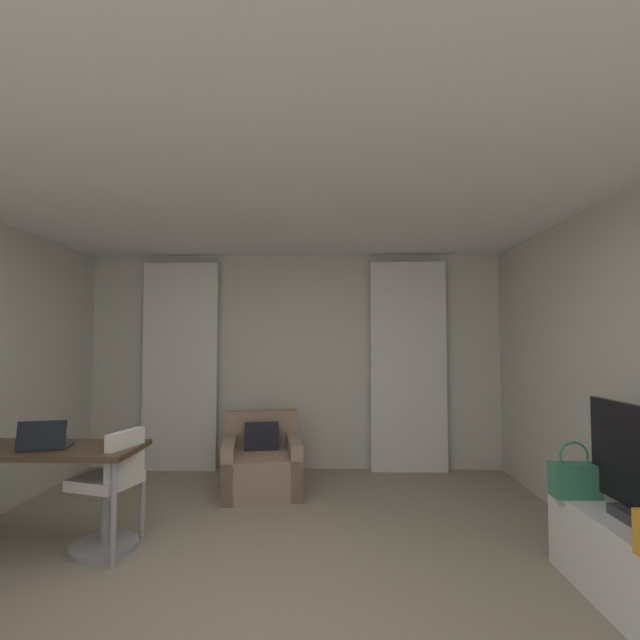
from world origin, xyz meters
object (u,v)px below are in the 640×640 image
at_px(armchair, 262,464).
at_px(desk_chair, 110,496).
at_px(desk, 38,456).
at_px(handbag_primary, 575,479).
at_px(laptop, 45,443).

relative_size(armchair, desk_chair, 1.08).
distance_m(desk, desk_chair, 0.62).
bearing_deg(desk, desk_chair, 2.39).
bearing_deg(handbag_primary, armchair, 145.34).
relative_size(desk, laptop, 3.99).
xyz_separation_m(desk, desk_chair, (0.54, 0.02, -0.30)).
height_order(armchair, laptop, laptop).
height_order(desk, handbag_primary, handbag_primary).
relative_size(laptop, handbag_primary, 1.01).
relative_size(desk_chair, handbag_primary, 2.39).
bearing_deg(armchair, desk_chair, -124.52).
bearing_deg(desk_chair, armchair, 55.48).
distance_m(armchair, desk, 2.06).
height_order(armchair, handbag_primary, handbag_primary).
relative_size(armchair, laptop, 2.56).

